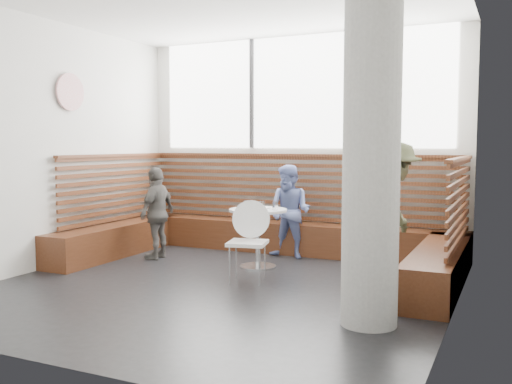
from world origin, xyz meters
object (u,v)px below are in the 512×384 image
at_px(cafe_chair, 250,234).
at_px(child_back, 290,212).
at_px(concrete_column, 372,145).
at_px(adult_man, 393,213).
at_px(cafe_table, 258,226).
at_px(child_left, 157,213).

xyz_separation_m(cafe_chair, child_back, (-0.08, 1.47, 0.10)).
distance_m(concrete_column, child_back, 3.18).
distance_m(concrete_column, adult_man, 1.79).
distance_m(cafe_table, cafe_chair, 0.74).
bearing_deg(cafe_chair, concrete_column, -44.32).
distance_m(child_back, child_left, 1.86).
xyz_separation_m(cafe_chair, adult_man, (1.54, 0.59, 0.27)).
bearing_deg(adult_man, cafe_chair, 110.91).
bearing_deg(child_back, adult_man, -20.34).
height_order(concrete_column, cafe_chair, concrete_column).
relative_size(cafe_table, child_left, 0.60).
height_order(cafe_chair, child_back, child_back).
bearing_deg(cafe_table, cafe_chair, -72.37).
relative_size(concrete_column, cafe_chair, 3.39).
bearing_deg(child_left, child_back, 114.40).
bearing_deg(adult_man, concrete_column, -175.79).
xyz_separation_m(adult_man, child_back, (-1.62, 0.88, -0.16)).
xyz_separation_m(cafe_table, cafe_chair, (0.22, -0.70, 0.00)).
bearing_deg(adult_man, cafe_table, 86.23).
xyz_separation_m(concrete_column, cafe_chair, (-1.66, 1.02, -1.05)).
relative_size(cafe_chair, child_left, 0.73).
bearing_deg(cafe_table, concrete_column, -42.55).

